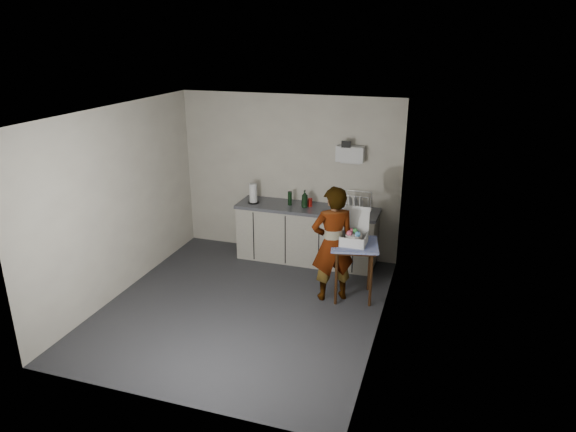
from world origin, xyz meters
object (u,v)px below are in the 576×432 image
(soap_bottle, at_px, (305,199))
(dish_rack, at_px, (356,207))
(side_table, at_px, (354,250))
(paper_towel, at_px, (253,194))
(kitchen_counter, at_px, (307,236))
(soda_can, at_px, (310,202))
(bakery_box, at_px, (354,236))
(standing_man, at_px, (333,244))
(dark_bottle, at_px, (290,198))

(soap_bottle, height_order, dish_rack, dish_rack)
(side_table, relative_size, paper_towel, 2.53)
(soap_bottle, distance_m, dish_rack, 0.81)
(kitchen_counter, relative_size, soda_can, 17.24)
(soap_bottle, relative_size, bakery_box, 0.59)
(side_table, distance_m, soap_bottle, 1.41)
(side_table, distance_m, standing_man, 0.32)
(paper_towel, bearing_deg, standing_man, -33.76)
(standing_man, distance_m, paper_towel, 1.87)
(dark_bottle, xyz_separation_m, dish_rack, (1.06, 0.00, -0.04))
(soap_bottle, relative_size, dark_bottle, 1.26)
(standing_man, height_order, dark_bottle, standing_man)
(soap_bottle, bearing_deg, bakery_box, -44.47)
(soap_bottle, xyz_separation_m, bakery_box, (0.96, -0.95, -0.14))
(dish_rack, distance_m, bakery_box, 1.00)
(soap_bottle, bearing_deg, dark_bottle, 170.92)
(standing_man, relative_size, soda_can, 12.42)
(paper_towel, bearing_deg, soap_bottle, 2.36)
(soda_can, height_order, bakery_box, bakery_box)
(kitchen_counter, height_order, dark_bottle, dark_bottle)
(paper_towel, xyz_separation_m, dish_rack, (1.65, 0.08, -0.08))
(bakery_box, bearing_deg, kitchen_counter, 133.19)
(side_table, height_order, standing_man, standing_man)
(dark_bottle, distance_m, dish_rack, 1.06)
(paper_towel, distance_m, dish_rack, 1.65)
(standing_man, height_order, paper_towel, standing_man)
(standing_man, bearing_deg, dark_bottle, -77.78)
(paper_towel, relative_size, dish_rack, 0.76)
(kitchen_counter, height_order, side_table, kitchen_counter)
(paper_towel, distance_m, bakery_box, 2.03)
(soap_bottle, bearing_deg, standing_man, -56.67)
(kitchen_counter, distance_m, soda_can, 0.55)
(paper_towel, bearing_deg, side_table, -26.74)
(kitchen_counter, height_order, dish_rack, dish_rack)
(kitchen_counter, height_order, soda_can, soda_can)
(standing_man, distance_m, soda_can, 1.31)
(dish_rack, relative_size, bakery_box, 0.89)
(side_table, relative_size, soda_can, 6.21)
(side_table, distance_m, paper_towel, 2.07)
(standing_man, distance_m, dark_bottle, 1.48)
(soap_bottle, relative_size, dish_rack, 0.66)
(soap_bottle, bearing_deg, paper_towel, -177.64)
(side_table, height_order, dark_bottle, dark_bottle)
(side_table, distance_m, soda_can, 1.40)
(kitchen_counter, bearing_deg, paper_towel, -175.62)
(paper_towel, xyz_separation_m, bakery_box, (1.81, -0.91, -0.15))
(soap_bottle, xyz_separation_m, paper_towel, (-0.84, -0.03, 0.01))
(side_table, height_order, dish_rack, dish_rack)
(side_table, xyz_separation_m, standing_man, (-0.28, -0.12, 0.10))
(paper_towel, relative_size, bakery_box, 0.67)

